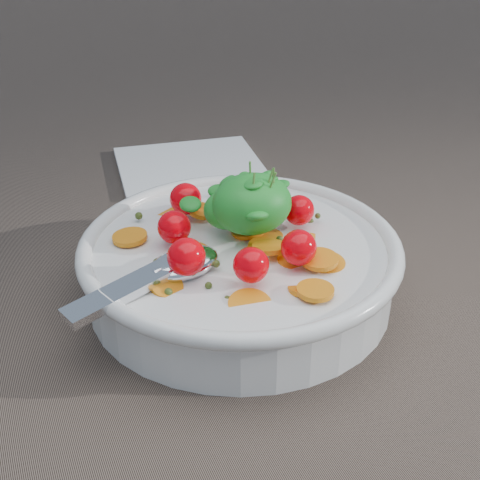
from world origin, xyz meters
name	(u,v)px	position (x,y,z in m)	size (l,w,h in m)	color
ground	(216,283)	(0.00, 0.00, 0.00)	(6.00, 6.00, 0.00)	#705D50
bowl	(240,263)	(0.01, -0.03, 0.03)	(0.29, 0.26, 0.11)	white
napkin	(190,166)	(0.06, 0.25, 0.00)	(0.17, 0.15, 0.01)	white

